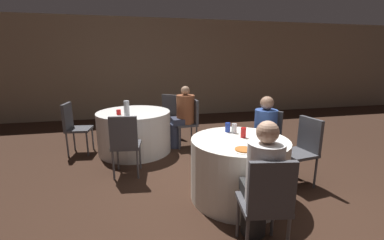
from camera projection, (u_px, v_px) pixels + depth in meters
The scene contains 21 objects.
ground_plane at pixel (239, 201), 3.13m from camera, with size 16.00×16.00×0.00m, color #382319.
wall_back at pixel (173, 69), 7.55m from camera, with size 16.00×0.06×2.80m.
table_near at pixel (239, 169), 3.14m from camera, with size 1.17×1.17×0.75m.
table_far at pixel (135, 132), 4.72m from camera, with size 1.32×1.32×0.75m.
chair_near_northeast at pixel (267, 135), 3.89m from camera, with size 0.57×0.57×0.92m.
chair_near_east at pixel (304, 145), 3.44m from camera, with size 0.45×0.45×0.92m.
chair_near_south at pixel (267, 199), 2.12m from camera, with size 0.46×0.47×0.92m.
chair_far_northeast at pixel (168, 112), 5.59m from camera, with size 0.57×0.57×0.92m.
chair_far_east at pixel (190, 118), 4.99m from camera, with size 0.43×0.43×0.92m.
chair_far_west at pixel (73, 124), 4.58m from camera, with size 0.45×0.45×0.92m.
chair_far_south at pixel (125, 140), 3.64m from camera, with size 0.45×0.45×0.92m.
person_white_shirt at pixel (261, 184), 2.28m from camera, with size 0.35×0.49×1.20m.
person_floral_shirt at pixel (182, 116), 4.93m from camera, with size 0.51×0.36×1.18m.
person_blue_shirt at pixel (263, 136), 3.75m from camera, with size 0.47×0.46×1.16m.
pizza_plate_near at pixel (244, 150), 2.68m from camera, with size 0.25×0.25×0.02m.
soda_can_silver at pixel (234, 128), 3.30m from camera, with size 0.07×0.07×0.12m.
soda_can_red at pixel (243, 133), 3.11m from camera, with size 0.07×0.07×0.12m.
soda_can_blue at pixel (228, 127), 3.35m from camera, with size 0.07×0.07×0.12m.
cup_near at pixel (264, 130), 3.26m from camera, with size 0.08×0.08×0.09m.
bottle_far at pixel (127, 109), 4.20m from camera, with size 0.09×0.09×0.27m.
cup_far at pixel (119, 112), 4.38m from camera, with size 0.07×0.07×0.09m.
Camera 1 is at (-1.20, -2.61, 1.69)m, focal length 24.00 mm.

